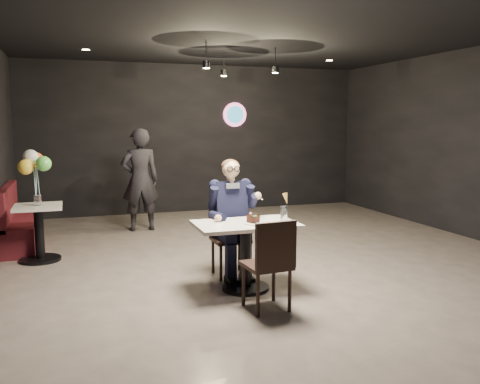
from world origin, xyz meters
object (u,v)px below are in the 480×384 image
object	(u,v)px
chair_far	(230,238)
balloon_vase	(38,200)
chair_near	(266,263)
booth_bench	(21,216)
main_table	(246,256)
sundae_glass	(284,214)
side_table	(39,233)
passerby	(140,180)
seated_man	(230,217)

from	to	relation	value
chair_far	balloon_vase	xyz separation A→B (m)	(-2.21, 1.44, 0.36)
chair_near	booth_bench	xyz separation A→B (m)	(-2.51, 3.61, -0.01)
chair_far	booth_bench	xyz separation A→B (m)	(-2.51, 2.44, -0.01)
main_table	chair_far	world-z (taller)	chair_far
sundae_glass	side_table	world-z (taller)	sundae_glass
chair_far	passerby	xyz separation A→B (m)	(-0.66, 2.99, 0.41)
balloon_vase	main_table	bearing A→B (deg)	-42.04
sundae_glass	booth_bench	size ratio (longest dim) A/B	0.09
chair_near	sundae_glass	world-z (taller)	same
main_table	booth_bench	xyz separation A→B (m)	(-2.51, 2.99, 0.08)
seated_man	chair_near	bearing A→B (deg)	-90.00
main_table	passerby	size ratio (longest dim) A/B	0.63
main_table	side_table	world-z (taller)	side_table
seated_man	booth_bench	world-z (taller)	seated_man
main_table	passerby	distance (m)	3.63
sundae_glass	balloon_vase	xyz separation A→B (m)	(-2.63, 2.05, -0.01)
chair_far	side_table	xyz separation A→B (m)	(-2.21, 1.44, -0.08)
seated_man	passerby	xyz separation A→B (m)	(-0.66, 2.99, 0.15)
sundae_glass	chair_far	bearing A→B (deg)	124.74
booth_bench	balloon_vase	xyz separation A→B (m)	(0.30, -1.00, 0.37)
main_table	booth_bench	size ratio (longest dim) A/B	0.61
chair_far	balloon_vase	distance (m)	2.66
sundae_glass	side_table	xyz separation A→B (m)	(-2.63, 2.05, -0.46)
sundae_glass	booth_bench	distance (m)	4.25
balloon_vase	booth_bench	bearing A→B (deg)	106.70
chair_far	passerby	bearing A→B (deg)	102.45
main_table	seated_man	world-z (taller)	seated_man
chair_near	passerby	world-z (taller)	passerby
passerby	seated_man	bearing A→B (deg)	103.29
chair_near	side_table	distance (m)	3.42
main_table	balloon_vase	distance (m)	3.00
chair_far	chair_near	world-z (taller)	same
chair_near	main_table	bearing A→B (deg)	85.22
chair_near	side_table	size ratio (longest dim) A/B	1.22
seated_man	sundae_glass	size ratio (longest dim) A/B	8.51
main_table	seated_man	xyz separation A→B (m)	(-0.00, 0.55, 0.34)
chair_near	balloon_vase	xyz separation A→B (m)	(-2.21, 2.61, 0.36)
main_table	balloon_vase	size ratio (longest dim) A/B	7.67
balloon_vase	passerby	size ratio (longest dim) A/B	0.08
seated_man	sundae_glass	bearing A→B (deg)	-55.26
chair_far	passerby	world-z (taller)	passerby
sundae_glass	balloon_vase	bearing A→B (deg)	142.06
sundae_glass	seated_man	bearing A→B (deg)	124.74
booth_bench	balloon_vase	bearing A→B (deg)	-73.30
booth_bench	balloon_vase	size ratio (longest dim) A/B	12.62
side_table	passerby	bearing A→B (deg)	45.07
chair_near	chair_far	bearing A→B (deg)	85.22
booth_bench	passerby	size ratio (longest dim) A/B	1.04
chair_near	side_table	world-z (taller)	chair_near
seated_man	passerby	bearing A→B (deg)	102.45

